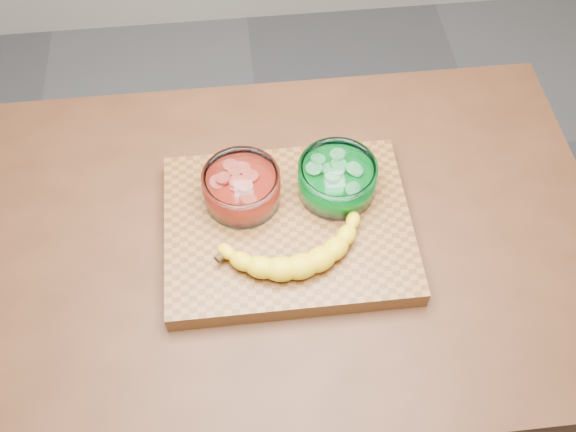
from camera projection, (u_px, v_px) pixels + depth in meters
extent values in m
plane|color=#5C5C61|center=(288.00, 392.00, 1.95)|extent=(3.50, 3.50, 0.00)
cube|color=#482715|center=(288.00, 332.00, 1.58)|extent=(1.20, 0.80, 0.90)
cube|color=brown|center=(288.00, 228.00, 1.19)|extent=(0.45, 0.35, 0.04)
cylinder|color=white|center=(242.00, 187.00, 1.17)|extent=(0.14, 0.14, 0.07)
cylinder|color=red|center=(242.00, 190.00, 1.18)|extent=(0.12, 0.12, 0.04)
cylinder|color=#FF6450|center=(241.00, 181.00, 1.16)|extent=(0.11, 0.11, 0.02)
cylinder|color=white|center=(337.00, 179.00, 1.18)|extent=(0.15, 0.15, 0.07)
cylinder|color=#038E23|center=(337.00, 182.00, 1.19)|extent=(0.12, 0.12, 0.04)
cylinder|color=#67DC76|center=(338.00, 172.00, 1.17)|extent=(0.12, 0.12, 0.02)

